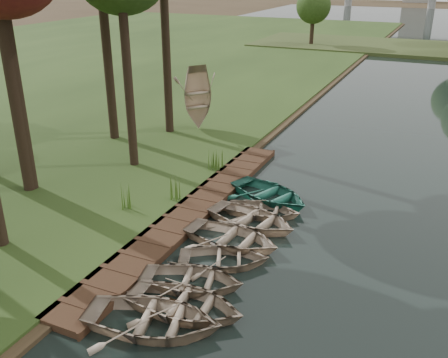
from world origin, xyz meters
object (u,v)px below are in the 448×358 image
at_px(boardwalk, 192,212).
at_px(stored_rowboat, 198,122).
at_px(rowboat_1, 185,302).
at_px(rowboat_0, 153,317).
at_px(rowboat_2, 192,278).

distance_m(boardwalk, stored_rowboat, 11.00).
xyz_separation_m(boardwalk, rowboat_1, (2.82, -5.74, 0.28)).
relative_size(rowboat_0, rowboat_1, 1.09).
xyz_separation_m(rowboat_0, stored_rowboat, (-7.18, 16.60, 0.24)).
distance_m(rowboat_0, rowboat_1, 1.10).
distance_m(boardwalk, rowboat_0, 7.14).
bearing_deg(rowboat_1, boardwalk, 22.82).
height_order(rowboat_2, stored_rowboat, stored_rowboat).
distance_m(rowboat_1, rowboat_2, 1.28).
height_order(boardwalk, rowboat_0, rowboat_0).
relative_size(rowboat_0, stored_rowboat, 1.02).
relative_size(boardwalk, stored_rowboat, 4.15).
distance_m(rowboat_2, stored_rowboat, 16.12).
bearing_deg(rowboat_0, rowboat_1, -38.14).
bearing_deg(rowboat_0, rowboat_2, -14.37).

